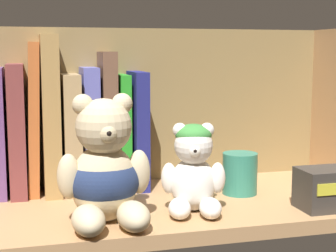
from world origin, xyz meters
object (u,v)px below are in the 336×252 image
object	(u,v)px
book_9	(107,120)
teddy_bear_larger	(105,173)
book_8	(89,128)
teddy_bear_smaller	(193,170)
book_10	(122,130)
pillar_candle	(240,173)
small_product_box	(332,188)
book_4	(17,129)
book_11	(136,128)
book_6	(50,114)
book_5	(33,118)
book_7	(70,132)

from	to	relation	value
book_9	teddy_bear_larger	size ratio (longest dim) A/B	1.32
book_8	teddy_bear_smaller	xyz separation A→B (cm)	(12.34, -17.28, -3.97)
book_10	pillar_candle	distance (cm)	20.68
book_9	small_product_box	world-z (taller)	book_9
teddy_bear_larger	small_product_box	bearing A→B (deg)	-3.90
book_4	book_11	world-z (taller)	book_4
book_8	teddy_bear_smaller	distance (cm)	21.60
book_9	small_product_box	size ratio (longest dim) A/B	2.32
book_4	small_product_box	xyz separation A→B (cm)	(43.14, -20.96, -7.27)
book_6	book_10	xyz separation A→B (cm)	(11.49, 0.00, -3.11)
book_10	teddy_bear_larger	world-z (taller)	book_10
book_5	book_9	bearing A→B (deg)	0.00
book_11	teddy_bear_smaller	xyz separation A→B (cm)	(4.63, -17.28, -3.61)
teddy_bear_larger	book_8	bearing A→B (deg)	89.29
book_7	book_10	distance (cm)	8.38
book_5	book_7	bearing A→B (deg)	0.00
book_7	book_11	size ratio (longest dim) A/B	0.99
book_8	book_5	bearing A→B (deg)	180.00
book_8	book_11	bearing A→B (deg)	0.00
book_5	pillar_candle	bearing A→B (deg)	-18.17
book_5	book_7	distance (cm)	6.21
book_7	teddy_bear_larger	distance (cm)	19.17
book_11	book_10	bearing A→B (deg)	180.00
book_5	book_8	size ratio (longest dim) A/B	1.20
book_6	teddy_bear_smaller	xyz separation A→B (cm)	(18.50, -17.28, -6.48)
book_5	teddy_bear_smaller	bearing A→B (deg)	-39.31
book_4	teddy_bear_larger	world-z (taller)	book_4
book_10	book_6	bearing A→B (deg)	180.00
pillar_candle	small_product_box	size ratio (longest dim) A/B	0.68
book_4	small_product_box	bearing A→B (deg)	-25.91
book_6	book_4	bearing A→B (deg)	180.00
book_10	small_product_box	bearing A→B (deg)	-38.30
book_4	book_6	bearing A→B (deg)	0.00
book_5	book_10	world-z (taller)	book_5
book_7	book_9	world-z (taller)	book_9
book_10	teddy_bear_smaller	xyz separation A→B (cm)	(7.01, -17.28, -3.37)
book_9	pillar_candle	xyz separation A→B (cm)	(19.40, -10.19, -7.87)
teddy_bear_larger	pillar_candle	bearing A→B (deg)	20.86
book_4	book_7	size ratio (longest dim) A/B	1.09
book_6	pillar_candle	world-z (taller)	book_6
book_8	book_10	size ratio (longest dim) A/B	1.07
book_4	teddy_bear_smaller	xyz separation A→B (cm)	(23.62, -17.28, -4.28)
book_8	small_product_box	distance (cm)	38.76
book_8	teddy_bear_smaller	size ratio (longest dim) A/B	1.59
book_10	book_11	bearing A→B (deg)	0.00
book_10	teddy_bear_smaller	bearing A→B (deg)	-67.91
book_6	book_10	bearing A→B (deg)	0.00
book_9	pillar_candle	world-z (taller)	book_9
book_4	book_10	world-z (taller)	book_4
book_4	teddy_bear_smaller	bearing A→B (deg)	-36.18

